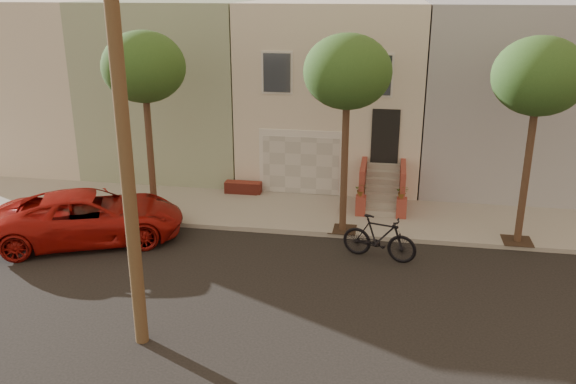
# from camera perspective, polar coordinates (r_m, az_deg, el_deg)

# --- Properties ---
(ground) EXTENTS (90.00, 90.00, 0.00)m
(ground) POSITION_cam_1_polar(r_m,az_deg,el_deg) (16.62, 0.47, -8.91)
(ground) COLOR black
(ground) RESTS_ON ground
(sidewalk) EXTENTS (40.00, 3.70, 0.15)m
(sidewalk) POSITION_cam_1_polar(r_m,az_deg,el_deg) (21.42, 2.83, -2.08)
(sidewalk) COLOR #9C998E
(sidewalk) RESTS_ON ground
(house_row) EXTENTS (33.10, 11.70, 7.00)m
(house_row) POSITION_cam_1_polar(r_m,az_deg,el_deg) (26.11, 4.60, 9.87)
(house_row) COLOR beige
(house_row) RESTS_ON sidewalk
(tree_left) EXTENTS (2.70, 2.57, 6.30)m
(tree_left) POSITION_cam_1_polar(r_m,az_deg,el_deg) (20.16, -13.48, 11.32)
(tree_left) COLOR #2D2116
(tree_left) RESTS_ON sidewalk
(tree_mid) EXTENTS (2.70, 2.57, 6.30)m
(tree_mid) POSITION_cam_1_polar(r_m,az_deg,el_deg) (18.61, 5.64, 11.13)
(tree_mid) COLOR #2D2116
(tree_mid) RESTS_ON sidewalk
(tree_right) EXTENTS (2.70, 2.57, 6.30)m
(tree_right) POSITION_cam_1_polar(r_m,az_deg,el_deg) (19.00, 22.66, 9.95)
(tree_right) COLOR #2D2116
(tree_right) RESTS_ON sidewalk
(pickup_truck) EXTENTS (6.40, 4.72, 1.62)m
(pickup_truck) POSITION_cam_1_polar(r_m,az_deg,el_deg) (20.17, -18.24, -2.21)
(pickup_truck) COLOR #9C130E
(pickup_truck) RESTS_ON ground
(motorcycle) EXTENTS (2.35, 1.21, 1.36)m
(motorcycle) POSITION_cam_1_polar(r_m,az_deg,el_deg) (18.12, 8.63, -4.29)
(motorcycle) COLOR black
(motorcycle) RESTS_ON ground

